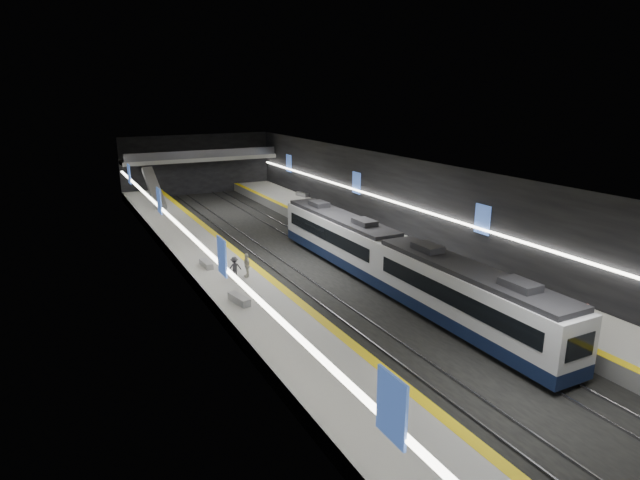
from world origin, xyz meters
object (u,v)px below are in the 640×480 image
train (392,261)px  bench_left_far (206,264)px  bench_left_near (239,299)px  passenger_left_b (235,268)px  bench_right_far (302,194)px  passenger_left_a (247,265)px  passenger_right_a (585,321)px  escalator (154,188)px

train → bench_left_far: (-11.06, 8.10, -0.97)m
bench_left_near → passenger_left_b: (1.24, 4.50, 0.53)m
bench_right_far → passenger_left_b: passenger_left_b is taller
bench_left_far → passenger_left_b: 3.50m
bench_left_far → bench_right_far: bench_right_far is taller
train → passenger_left_a: train is taller
bench_left_far → passenger_left_a: 4.00m
bench_left_far → bench_left_near: bearing=-92.9°
train → passenger_left_a: (-9.09, 4.67, -0.35)m
train → bench_left_near: size_ratio=15.31×
bench_left_near → bench_left_far: bearing=78.5°
bench_left_near → passenger_right_a: (14.60, -13.04, 0.74)m
escalator → bench_left_far: escalator is taller
train → bench_left_far: train is taller
bench_left_near → bench_left_far: (0.11, 7.77, -0.01)m
passenger_right_a → passenger_left_a: passenger_right_a is taller
train → escalator: size_ratio=3.76×
train → bench_right_far: size_ratio=15.52×
bench_right_far → passenger_left_a: 29.58m
bench_right_far → bench_left_far: bearing=-143.0°
train → bench_right_far: (7.00, 29.49, -0.96)m
bench_left_near → bench_right_far: 34.36m
train → passenger_right_a: 13.17m
escalator → passenger_left_b: 28.46m
passenger_right_a → passenger_left_b: size_ratio=1.28×
bench_left_far → bench_right_far: 27.99m
bench_left_near → passenger_left_a: bearing=53.8°
bench_right_far → bench_left_near: bearing=-134.8°
passenger_left_b → train: bearing=154.4°
escalator → passenger_left_a: bearing=-88.2°
bench_right_far → passenger_left_a: bearing=-135.8°
train → bench_right_far: train is taller
passenger_left_b → bench_right_far: bearing=-124.1°
train → bench_left_near: (-11.17, 0.33, -0.96)m
escalator → passenger_right_a: size_ratio=4.07×
bench_left_far → passenger_right_a: passenger_right_a is taller
escalator → bench_left_far: bearing=-92.4°
escalator → bench_left_near: bearing=-92.0°
bench_left_far → passenger_left_a: size_ratio=1.09×
bench_left_near → passenger_left_a: (2.08, 4.35, 0.61)m
bench_right_far → passenger_left_a: size_ratio=1.14×
bench_left_far → passenger_left_a: passenger_left_a is taller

